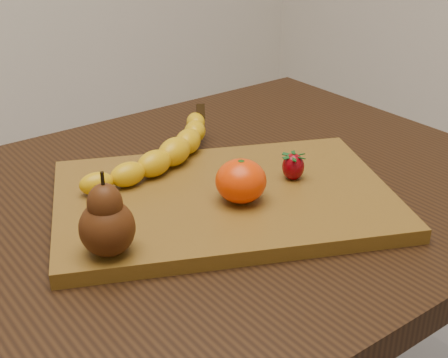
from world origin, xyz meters
TOP-DOWN VIEW (x-y plane):
  - table at (0.00, 0.00)m, footprint 1.00×0.70m
  - cutting_board at (0.03, -0.04)m, footprint 0.53×0.46m
  - banana at (0.02, 0.08)m, footprint 0.26×0.17m
  - pear at (-0.16, -0.08)m, footprint 0.07×0.07m
  - mandarin at (0.03, -0.07)m, footprint 0.08×0.08m
  - strawberry at (0.13, -0.06)m, footprint 0.04×0.04m

SIDE VIEW (x-z plane):
  - table at x=0.00m, z-range 0.28..1.04m
  - cutting_board at x=0.03m, z-range 0.76..0.78m
  - strawberry at x=0.13m, z-range 0.78..0.82m
  - banana at x=0.02m, z-range 0.78..0.82m
  - mandarin at x=0.03m, z-range 0.78..0.84m
  - pear at x=-0.16m, z-range 0.78..0.88m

